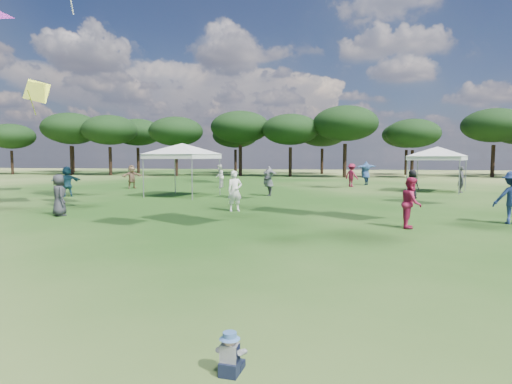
% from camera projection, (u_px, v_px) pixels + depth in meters
% --- Properties ---
extents(tree_line, '(108.78, 17.63, 7.77)m').
position_uv_depth(tree_line, '(336.00, 128.00, 48.48)').
color(tree_line, black).
rests_on(tree_line, ground).
extents(tent_left, '(6.36, 6.36, 3.26)m').
position_uv_depth(tent_left, '(182.00, 146.00, 23.76)').
color(tent_left, gray).
rests_on(tent_left, ground).
extents(tent_right, '(5.84, 5.84, 3.15)m').
position_uv_depth(tent_right, '(438.00, 149.00, 26.84)').
color(tent_right, gray).
rests_on(tent_right, ground).
extents(toddler, '(0.32, 0.35, 0.46)m').
position_uv_depth(toddler, '(230.00, 355.00, 4.41)').
color(toddler, black).
rests_on(toddler, ground).
extents(festival_crowd, '(30.48, 21.78, 1.85)m').
position_uv_depth(festival_crowd, '(308.00, 180.00, 24.80)').
color(festival_crowd, maroon).
rests_on(festival_crowd, ground).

